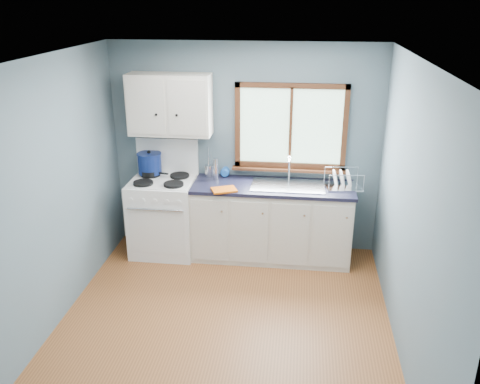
# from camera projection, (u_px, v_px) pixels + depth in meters

# --- Properties ---
(floor) EXTENTS (3.20, 3.60, 0.02)m
(floor) POSITION_uv_depth(u_px,v_px,m) (223.00, 328.00, 4.87)
(floor) COLOR brown
(floor) RESTS_ON ground
(ceiling) EXTENTS (3.20, 3.60, 0.02)m
(ceiling) POSITION_uv_depth(u_px,v_px,m) (220.00, 59.00, 3.95)
(ceiling) COLOR white
(ceiling) RESTS_ON wall_back
(wall_back) EXTENTS (3.20, 0.02, 2.50)m
(wall_back) POSITION_uv_depth(u_px,v_px,m) (245.00, 149.00, 6.08)
(wall_back) COLOR slate
(wall_back) RESTS_ON ground
(wall_front) EXTENTS (3.20, 0.02, 2.50)m
(wall_front) POSITION_uv_depth(u_px,v_px,m) (169.00, 339.00, 2.74)
(wall_front) COLOR slate
(wall_front) RESTS_ON ground
(wall_left) EXTENTS (0.02, 3.60, 2.50)m
(wall_left) POSITION_uv_depth(u_px,v_px,m) (46.00, 199.00, 4.59)
(wall_left) COLOR slate
(wall_left) RESTS_ON ground
(wall_right) EXTENTS (0.02, 3.60, 2.50)m
(wall_right) POSITION_uv_depth(u_px,v_px,m) (412.00, 217.00, 4.23)
(wall_right) COLOR slate
(wall_right) RESTS_ON ground
(gas_range) EXTENTS (0.76, 0.69, 1.36)m
(gas_range) POSITION_uv_depth(u_px,v_px,m) (164.00, 214.00, 6.16)
(gas_range) COLOR white
(gas_range) RESTS_ON floor
(base_cabinets) EXTENTS (1.85, 0.60, 0.88)m
(base_cabinets) POSITION_uv_depth(u_px,v_px,m) (271.00, 225.00, 6.05)
(base_cabinets) COLOR beige
(base_cabinets) RESTS_ON floor
(countertop) EXTENTS (1.89, 0.64, 0.04)m
(countertop) POSITION_uv_depth(u_px,v_px,m) (272.00, 187.00, 5.87)
(countertop) COLOR black
(countertop) RESTS_ON base_cabinets
(sink) EXTENTS (0.84, 0.46, 0.44)m
(sink) POSITION_uv_depth(u_px,v_px,m) (288.00, 191.00, 5.87)
(sink) COLOR silver
(sink) RESTS_ON countertop
(window) EXTENTS (1.36, 0.10, 1.03)m
(window) POSITION_uv_depth(u_px,v_px,m) (290.00, 133.00, 5.90)
(window) COLOR #9EC6A8
(window) RESTS_ON wall_back
(upper_cabinets) EXTENTS (0.95, 0.35, 0.70)m
(upper_cabinets) POSITION_uv_depth(u_px,v_px,m) (170.00, 105.00, 5.81)
(upper_cabinets) COLOR beige
(upper_cabinets) RESTS_ON wall_back
(skillet) EXTENTS (0.40, 0.30, 0.05)m
(skillet) POSITION_uv_depth(u_px,v_px,m) (150.00, 172.00, 6.12)
(skillet) COLOR black
(skillet) RESTS_ON gas_range
(stockpot) EXTENTS (0.33, 0.33, 0.29)m
(stockpot) POSITION_uv_depth(u_px,v_px,m) (150.00, 163.00, 6.10)
(stockpot) COLOR #0C1B50
(stockpot) RESTS_ON gas_range
(utensil_crock) EXTENTS (0.15, 0.15, 0.36)m
(utensil_crock) POSITION_uv_depth(u_px,v_px,m) (210.00, 171.00, 6.13)
(utensil_crock) COLOR silver
(utensil_crock) RESTS_ON countertop
(thermos) EXTENTS (0.07, 0.07, 0.26)m
(thermos) POSITION_uv_depth(u_px,v_px,m) (216.00, 169.00, 5.99)
(thermos) COLOR silver
(thermos) RESTS_ON countertop
(soap_bottle) EXTENTS (0.11, 0.11, 0.28)m
(soap_bottle) POSITION_uv_depth(u_px,v_px,m) (224.00, 167.00, 6.06)
(soap_bottle) COLOR #1956AF
(soap_bottle) RESTS_ON countertop
(dish_towel) EXTENTS (0.33, 0.29, 0.02)m
(dish_towel) POSITION_uv_depth(u_px,v_px,m) (224.00, 190.00, 5.70)
(dish_towel) COLOR #CC570D
(dish_towel) RESTS_ON countertop
(dish_rack) EXTENTS (0.45, 0.36, 0.21)m
(dish_rack) POSITION_uv_depth(u_px,v_px,m) (343.00, 183.00, 5.79)
(dish_rack) COLOR silver
(dish_rack) RESTS_ON countertop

